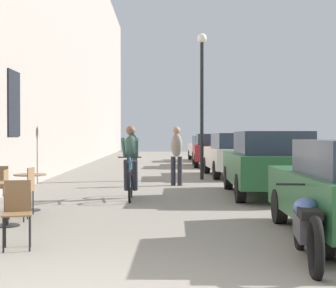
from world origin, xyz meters
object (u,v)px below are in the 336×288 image
object	(u,v)px
cafe_table_far	(30,184)
cyclist_on_bicycle	(131,164)
parked_car_fourth	(213,149)
pedestrian_mid	(132,150)
cafe_chair_mid_toward_street	(12,191)
parked_motorcycle	(307,227)
parked_car_second	(268,163)
parked_car_fifth	(205,148)
cafe_table_mid	(7,194)
cafe_chair_far_toward_wall	(25,188)
parked_car_third	(235,154)
pedestrian_near	(177,152)
street_lamp	(202,87)
cafe_chair_far_toward_street	(0,185)
cafe_chair_near_toward_street	(17,209)

from	to	relation	value
cafe_table_far	cyclist_on_bicycle	distance (m)	2.69
parked_car_fourth	pedestrian_mid	bearing A→B (deg)	-112.78
cafe_chair_mid_toward_street	parked_motorcycle	size ratio (longest dim) A/B	0.42
cafe_table_far	parked_car_second	world-z (taller)	parked_car_second
parked_car_fourth	parked_car_fifth	distance (m)	5.52
cafe_table_mid	cafe_chair_far_toward_wall	xyz separation A→B (m)	(0.02, 1.14, -0.00)
cafe_table_far	parked_car_second	distance (m)	5.78
cyclist_on_bicycle	parked_car_third	distance (m)	7.53
cyclist_on_bicycle	cafe_table_far	bearing A→B (deg)	-134.56
pedestrian_near	parked_car_fifth	bearing A→B (deg)	81.97
cafe_chair_far_toward_wall	parked_car_second	world-z (taller)	parked_car_second
cafe_table_far	parked_motorcycle	world-z (taller)	parked_motorcycle
cafe_chair_far_toward_wall	parked_car_fifth	xyz separation A→B (m)	(5.14, 21.22, 0.24)
street_lamp	parked_motorcycle	distance (m)	12.06
cafe_chair_far_toward_wall	street_lamp	xyz separation A→B (m)	(3.90, 8.10, 2.59)
parked_car_third	pedestrian_mid	bearing A→B (deg)	-153.84
parked_car_second	parked_car_fifth	distance (m)	18.07
street_lamp	cafe_chair_far_toward_street	bearing A→B (deg)	-121.23
parked_car_third	parked_car_fourth	xyz separation A→B (m)	(-0.16, 6.40, -0.01)
cafe_table_mid	parked_car_fifth	world-z (taller)	parked_car_fifth
cafe_table_far	cafe_chair_far_toward_street	distance (m)	0.58
cafe_chair_mid_toward_street	pedestrian_mid	distance (m)	8.32
pedestrian_near	parked_motorcycle	bearing A→B (deg)	-82.61
cafe_chair_mid_toward_street	cafe_chair_near_toward_street	bearing A→B (deg)	-72.99
cafe_chair_far_toward_street	parked_car_fourth	bearing A→B (deg)	69.47
street_lamp	parked_car_fifth	xyz separation A→B (m)	(1.24, 13.12, -2.35)
cyclist_on_bicycle	parked_car_third	size ratio (longest dim) A/B	0.40
cafe_chair_far_toward_wall	parked_car_second	distance (m)	6.03
cafe_table_mid	parked_car_fifth	bearing A→B (deg)	77.02
cafe_table_mid	parked_car_second	bearing A→B (deg)	39.71
cafe_chair_mid_toward_street	parked_car_third	distance (m)	11.21
cafe_chair_near_toward_street	parked_car_fifth	world-z (taller)	parked_car_fifth
parked_car_fifth	cafe_chair_near_toward_street	bearing A→B (deg)	-100.66
parked_car_fifth	cafe_table_mid	bearing A→B (deg)	-102.98
cafe_chair_far_toward_wall	cafe_table_mid	bearing A→B (deg)	-90.81
cafe_table_mid	cafe_table_far	distance (m)	1.81
cyclist_on_bicycle	parked_car_third	xyz separation A→B (m)	(3.37, 6.73, -0.00)
cafe_table_far	parked_motorcycle	bearing A→B (deg)	-45.15
cyclist_on_bicycle	pedestrian_mid	bearing A→B (deg)	92.56
parked_car_fifth	parked_motorcycle	distance (m)	24.89
cafe_table_mid	pedestrian_mid	bearing A→B (deg)	79.58
cyclist_on_bicycle	parked_car_fifth	world-z (taller)	cyclist_on_bicycle
cafe_chair_near_toward_street	parked_car_fourth	xyz separation A→B (m)	(4.40, 18.58, 0.29)
cafe_chair_near_toward_street	cafe_table_far	world-z (taller)	cafe_chair_near_toward_street
cafe_table_mid	pedestrian_mid	world-z (taller)	pedestrian_mid
street_lamp	parked_motorcycle	xyz separation A→B (m)	(0.32, -11.75, -2.70)
parked_car_fifth	parked_car_fourth	bearing A→B (deg)	-91.35
cafe_chair_mid_toward_street	parked_car_fourth	size ratio (longest dim) A/B	0.20
parked_car_fifth	cafe_chair_far_toward_wall	bearing A→B (deg)	-103.61
cyclist_on_bicycle	parked_car_second	distance (m)	3.39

